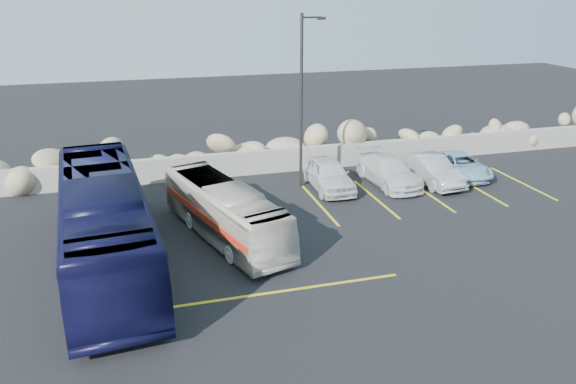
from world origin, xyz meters
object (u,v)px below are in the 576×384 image
object	(u,v)px
car_a	(329,174)
car_d	(461,165)
car_b	(431,170)
vintage_bus	(225,211)
lamppost	(302,98)
tour_coach	(104,223)
car_c	(388,171)

from	to	relation	value
car_a	car_d	world-z (taller)	car_a
car_d	car_b	bearing A→B (deg)	-162.44
car_d	car_a	bearing A→B (deg)	-178.72
car_a	vintage_bus	bearing A→B (deg)	-142.50
car_a	car_b	world-z (taller)	car_a
lamppost	vintage_bus	world-z (taller)	lamppost
vintage_bus	car_a	xyz separation A→B (m)	(5.67, 4.11, -0.36)
car_a	car_d	bearing A→B (deg)	1.47
tour_coach	car_d	bearing A→B (deg)	12.21
lamppost	vintage_bus	xyz separation A→B (m)	(-4.53, -4.75, -3.22)
vintage_bus	car_a	world-z (taller)	vintage_bus
car_b	car_d	size ratio (longest dim) A/B	1.04
lamppost	vintage_bus	distance (m)	7.31
tour_coach	car_a	xyz separation A→B (m)	(9.95, 5.26, -0.87)
car_d	lamppost	bearing A→B (deg)	176.83
lamppost	car_c	xyz separation A→B (m)	(4.15, -0.81, -3.64)
vintage_bus	car_d	size ratio (longest dim) A/B	1.94
lamppost	car_c	bearing A→B (deg)	-11.10
car_a	car_c	bearing A→B (deg)	-1.72
car_a	car_b	distance (m)	5.09
car_b	car_c	world-z (taller)	car_b
lamppost	car_d	distance (m)	9.07
lamppost	vintage_bus	size ratio (longest dim) A/B	1.03
lamppost	car_c	world-z (taller)	lamppost
car_a	car_d	xyz separation A→B (m)	(7.10, -0.01, -0.16)
tour_coach	car_d	distance (m)	17.87
vintage_bus	car_b	distance (m)	11.29
vintage_bus	car_b	xyz separation A→B (m)	(10.72, 3.51, -0.39)
lamppost	car_b	distance (m)	7.28
car_a	car_c	world-z (taller)	car_a
car_a	car_d	size ratio (longest dim) A/B	1.05
car_a	car_c	distance (m)	3.02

